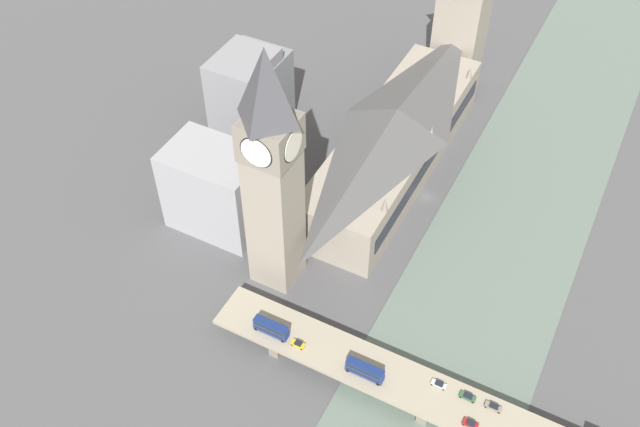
{
  "coord_description": "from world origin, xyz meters",
  "views": [
    {
      "loc": [
        -48.57,
        174.13,
        176.3
      ],
      "look_at": [
        21.74,
        39.35,
        17.55
      ],
      "focal_mm": 40.0,
      "sensor_mm": 36.0,
      "label": 1
    }
  ],
  "objects_px": {
    "car_southbound_lead": "(468,397)",
    "car_southbound_tail": "(298,344)",
    "car_northbound_lead": "(493,407)",
    "parliament_hall": "(395,140)",
    "double_decker_bus_lead": "(271,328)",
    "clock_tower": "(272,170)",
    "double_decker_bus_mid": "(365,370)",
    "car_northbound_tail": "(471,424)",
    "car_southbound_mid": "(439,384)",
    "victoria_tower": "(461,23)",
    "road_bridge": "(431,397)"
  },
  "relations": [
    {
      "from": "car_northbound_lead",
      "to": "car_southbound_tail",
      "type": "height_order",
      "value": "car_southbound_tail"
    },
    {
      "from": "parliament_hall",
      "to": "double_decker_bus_lead",
      "type": "relative_size",
      "value": 9.68
    },
    {
      "from": "victoria_tower",
      "to": "double_decker_bus_mid",
      "type": "distance_m",
      "value": 153.57
    },
    {
      "from": "car_northbound_lead",
      "to": "car_southbound_tail",
      "type": "relative_size",
      "value": 1.14
    },
    {
      "from": "car_southbound_tail",
      "to": "car_southbound_lead",
      "type": "bearing_deg",
      "value": -172.42
    },
    {
      "from": "parliament_hall",
      "to": "car_southbound_lead",
      "type": "bearing_deg",
      "value": 125.04
    },
    {
      "from": "road_bridge",
      "to": "victoria_tower",
      "type": "bearing_deg",
      "value": -72.22
    },
    {
      "from": "parliament_hall",
      "to": "clock_tower",
      "type": "height_order",
      "value": "clock_tower"
    },
    {
      "from": "double_decker_bus_lead",
      "to": "car_northbound_tail",
      "type": "height_order",
      "value": "double_decker_bus_lead"
    },
    {
      "from": "parliament_hall",
      "to": "car_southbound_mid",
      "type": "bearing_deg",
      "value": 120.94
    },
    {
      "from": "car_southbound_lead",
      "to": "car_southbound_tail",
      "type": "bearing_deg",
      "value": 7.58
    },
    {
      "from": "victoria_tower",
      "to": "car_southbound_mid",
      "type": "bearing_deg",
      "value": 108.45
    },
    {
      "from": "road_bridge",
      "to": "car_northbound_lead",
      "type": "distance_m",
      "value": 16.37
    },
    {
      "from": "road_bridge",
      "to": "parliament_hall",
      "type": "bearing_deg",
      "value": -60.5
    },
    {
      "from": "car_southbound_mid",
      "to": "victoria_tower",
      "type": "bearing_deg",
      "value": -71.55
    },
    {
      "from": "road_bridge",
      "to": "car_southbound_tail",
      "type": "height_order",
      "value": "car_southbound_tail"
    },
    {
      "from": "road_bridge",
      "to": "double_decker_bus_mid",
      "type": "height_order",
      "value": "double_decker_bus_mid"
    },
    {
      "from": "victoria_tower",
      "to": "double_decker_bus_mid",
      "type": "xyz_separation_m",
      "value": [
        -28.88,
        149.89,
        -16.8
      ]
    },
    {
      "from": "clock_tower",
      "to": "car_northbound_tail",
      "type": "relative_size",
      "value": 20.8
    },
    {
      "from": "victoria_tower",
      "to": "double_decker_bus_lead",
      "type": "xyz_separation_m",
      "value": [
        0.4,
        149.83,
        -16.68
      ]
    },
    {
      "from": "victoria_tower",
      "to": "car_southbound_mid",
      "type": "xyz_separation_m",
      "value": [
        -47.89,
        143.54,
        -18.72
      ]
    },
    {
      "from": "parliament_hall",
      "to": "victoria_tower",
      "type": "bearing_deg",
      "value": -89.95
    },
    {
      "from": "car_southbound_lead",
      "to": "clock_tower",
      "type": "bearing_deg",
      "value": -15.03
    },
    {
      "from": "car_northbound_lead",
      "to": "car_southbound_mid",
      "type": "bearing_deg",
      "value": 1.32
    },
    {
      "from": "clock_tower",
      "to": "double_decker_bus_mid",
      "type": "relative_size",
      "value": 7.64
    },
    {
      "from": "parliament_hall",
      "to": "double_decker_bus_lead",
      "type": "xyz_separation_m",
      "value": [
        0.46,
        86.1,
        -4.47
      ]
    },
    {
      "from": "double_decker_bus_lead",
      "to": "double_decker_bus_mid",
      "type": "relative_size",
      "value": 0.96
    },
    {
      "from": "double_decker_bus_mid",
      "to": "car_southbound_mid",
      "type": "height_order",
      "value": "double_decker_bus_mid"
    },
    {
      "from": "car_northbound_lead",
      "to": "double_decker_bus_lead",
      "type": "bearing_deg",
      "value": 5.98
    },
    {
      "from": "road_bridge",
      "to": "double_decker_bus_lead",
      "type": "relative_size",
      "value": 12.32
    },
    {
      "from": "car_northbound_tail",
      "to": "car_southbound_lead",
      "type": "distance_m",
      "value": 7.75
    },
    {
      "from": "parliament_hall",
      "to": "victoria_tower",
      "type": "xyz_separation_m",
      "value": [
        0.05,
        -63.73,
        12.21
      ]
    },
    {
      "from": "double_decker_bus_mid",
      "to": "car_northbound_tail",
      "type": "height_order",
      "value": "double_decker_bus_mid"
    },
    {
      "from": "road_bridge",
      "to": "car_southbound_mid",
      "type": "xyz_separation_m",
      "value": [
        -0.78,
        -3.37,
        1.88
      ]
    },
    {
      "from": "car_southbound_mid",
      "to": "car_southbound_tail",
      "type": "bearing_deg",
      "value": 9.1
    },
    {
      "from": "double_decker_bus_mid",
      "to": "car_southbound_lead",
      "type": "height_order",
      "value": "double_decker_bus_mid"
    },
    {
      "from": "clock_tower",
      "to": "double_decker_bus_mid",
      "type": "height_order",
      "value": "clock_tower"
    },
    {
      "from": "double_decker_bus_mid",
      "to": "car_southbound_mid",
      "type": "distance_m",
      "value": 20.14
    },
    {
      "from": "clock_tower",
      "to": "car_southbound_mid",
      "type": "height_order",
      "value": "clock_tower"
    },
    {
      "from": "clock_tower",
      "to": "car_northbound_lead",
      "type": "distance_m",
      "value": 85.93
    },
    {
      "from": "victoria_tower",
      "to": "road_bridge",
      "type": "height_order",
      "value": "victoria_tower"
    },
    {
      "from": "car_southbound_lead",
      "to": "car_northbound_lead",
      "type": "bearing_deg",
      "value": -177.2
    },
    {
      "from": "double_decker_bus_mid",
      "to": "car_southbound_mid",
      "type": "xyz_separation_m",
      "value": [
        -19.01,
        -6.35,
        -1.92
      ]
    },
    {
      "from": "parliament_hall",
      "to": "clock_tower",
      "type": "relative_size",
      "value": 1.22
    },
    {
      "from": "double_decker_bus_lead",
      "to": "car_southbound_mid",
      "type": "height_order",
      "value": "double_decker_bus_lead"
    },
    {
      "from": "road_bridge",
      "to": "car_northbound_tail",
      "type": "relative_size",
      "value": 32.31
    },
    {
      "from": "double_decker_bus_lead",
      "to": "car_southbound_tail",
      "type": "height_order",
      "value": "double_decker_bus_lead"
    },
    {
      "from": "double_decker_bus_lead",
      "to": "car_southbound_lead",
      "type": "height_order",
      "value": "double_decker_bus_lead"
    },
    {
      "from": "clock_tower",
      "to": "double_decker_bus_lead",
      "type": "height_order",
      "value": "clock_tower"
    },
    {
      "from": "clock_tower",
      "to": "car_northbound_tail",
      "type": "height_order",
      "value": "clock_tower"
    }
  ]
}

